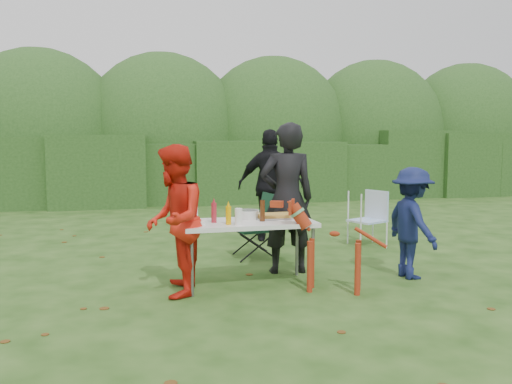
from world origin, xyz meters
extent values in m
plane|color=#1E4211|center=(0.00, 0.00, 0.00)|extent=(80.00, 80.00, 0.00)
cube|color=#23471C|center=(0.00, 8.00, 0.85)|extent=(22.00, 1.40, 1.70)
ellipsoid|color=#3D6628|center=(0.00, 9.60, 1.60)|extent=(20.00, 2.60, 3.20)
cube|color=silver|center=(0.20, 0.25, 0.71)|extent=(1.50, 0.70, 0.05)
cylinder|color=slate|center=(-0.48, -0.03, 0.34)|extent=(0.04, 0.04, 0.69)
cylinder|color=slate|center=(0.88, -0.03, 0.34)|extent=(0.04, 0.04, 0.69)
cylinder|color=slate|center=(-0.48, 0.53, 0.34)|extent=(0.04, 0.04, 0.69)
cylinder|color=slate|center=(0.88, 0.53, 0.34)|extent=(0.04, 0.04, 0.69)
imported|color=black|center=(0.80, 0.69, 0.93)|extent=(0.72, 0.50, 1.87)
imported|color=red|center=(-0.65, 0.07, 0.81)|extent=(0.73, 0.88, 1.62)
imported|color=black|center=(1.17, 2.73, 0.90)|extent=(1.14, 0.70, 1.81)
imported|color=#111945|center=(2.17, 0.09, 0.67)|extent=(0.56, 0.89, 1.33)
cube|color=#B7B7BA|center=(0.54, 0.36, 0.75)|extent=(0.45, 0.30, 0.02)
cube|color=gold|center=(0.54, 0.36, 0.78)|extent=(0.40, 0.26, 0.04)
cylinder|color=#E6A501|center=(-0.06, 0.08, 0.84)|extent=(0.06, 0.06, 0.20)
cylinder|color=#A2222F|center=(-0.19, 0.24, 0.85)|extent=(0.06, 0.06, 0.22)
cylinder|color=#47230F|center=(0.35, 0.20, 0.86)|extent=(0.06, 0.06, 0.24)
cylinder|color=white|center=(-0.41, 0.40, 0.87)|extent=(0.12, 0.12, 0.26)
cylinder|color=white|center=(0.04, 0.03, 0.83)|extent=(0.08, 0.08, 0.18)
cylinder|color=silver|center=(0.24, 0.44, 0.79)|extent=(0.26, 0.26, 0.10)
cylinder|color=white|center=(-0.43, 0.13, 0.77)|extent=(0.24, 0.24, 0.05)
camera|label=1|loc=(-1.20, -5.65, 1.71)|focal=38.00mm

